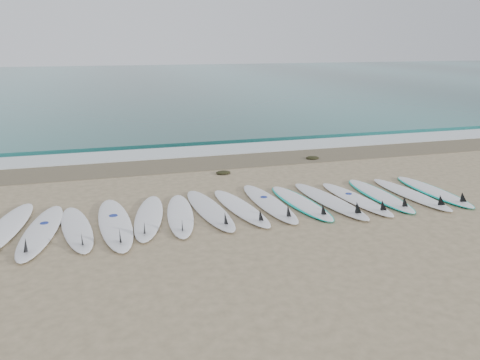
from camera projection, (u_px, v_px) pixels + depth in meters
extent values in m
plane|color=#9B8764|center=(243.00, 210.00, 9.71)|extent=(120.00, 120.00, 0.00)
cube|color=#1E5F5B|center=(137.00, 82.00, 39.67)|extent=(120.00, 55.00, 0.03)
cube|color=brown|center=(203.00, 163.00, 13.49)|extent=(120.00, 1.80, 0.01)
cube|color=silver|center=(195.00, 151.00, 14.77)|extent=(120.00, 1.40, 0.04)
cube|color=#1E5F5B|center=(187.00, 141.00, 16.15)|extent=(120.00, 1.00, 0.10)
ellipsoid|color=white|center=(6.00, 228.00, 8.68)|extent=(0.97, 2.81, 0.09)
ellipsoid|color=white|center=(41.00, 231.00, 8.57)|extent=(0.86, 2.75, 0.09)
cone|color=black|center=(26.00, 245.00, 7.59)|extent=(0.26, 0.31, 0.29)
cylinder|color=navy|center=(44.00, 223.00, 8.80)|extent=(0.17, 0.17, 0.01)
ellipsoid|color=white|center=(77.00, 228.00, 8.69)|extent=(0.89, 2.50, 0.08)
cone|color=black|center=(82.00, 239.00, 7.87)|extent=(0.25, 0.29, 0.26)
ellipsoid|color=white|center=(115.00, 223.00, 8.93)|extent=(0.79, 2.89, 0.09)
cone|color=black|center=(120.00, 235.00, 7.94)|extent=(0.26, 0.32, 0.30)
cylinder|color=navy|center=(113.00, 216.00, 9.16)|extent=(0.18, 0.18, 0.01)
ellipsoid|color=white|center=(149.00, 216.00, 9.26)|extent=(0.94, 2.60, 0.08)
cone|color=black|center=(144.00, 227.00, 8.33)|extent=(0.26, 0.30, 0.27)
ellipsoid|color=white|center=(180.00, 214.00, 9.37)|extent=(0.78, 2.53, 0.08)
cone|color=black|center=(182.00, 225.00, 8.47)|extent=(0.24, 0.29, 0.26)
ellipsoid|color=silver|center=(209.00, 209.00, 9.65)|extent=(0.84, 2.70, 0.09)
cone|color=black|center=(225.00, 218.00, 8.74)|extent=(0.25, 0.31, 0.28)
ellipsoid|color=white|center=(240.00, 207.00, 9.77)|extent=(0.93, 2.58, 0.08)
cone|color=black|center=(260.00, 215.00, 8.92)|extent=(0.26, 0.30, 0.27)
ellipsoid|color=white|center=(268.00, 203.00, 10.04)|extent=(0.75, 2.71, 0.09)
cone|color=black|center=(288.00, 211.00, 9.11)|extent=(0.25, 0.30, 0.29)
cylinder|color=navy|center=(264.00, 197.00, 10.26)|extent=(0.17, 0.17, 0.01)
ellipsoid|color=white|center=(300.00, 202.00, 10.07)|extent=(0.80, 2.49, 0.08)
ellipsoid|color=#00C0A9|center=(300.00, 203.00, 10.07)|extent=(0.89, 2.52, 0.06)
cone|color=black|center=(323.00, 209.00, 9.24)|extent=(0.24, 0.28, 0.26)
ellipsoid|color=silver|center=(329.00, 200.00, 10.19)|extent=(0.95, 2.75, 0.09)
cone|color=black|center=(357.00, 208.00, 9.28)|extent=(0.27, 0.32, 0.29)
ellipsoid|color=white|center=(355.00, 199.00, 10.30)|extent=(0.83, 2.53, 0.08)
cone|color=black|center=(383.00, 205.00, 9.46)|extent=(0.24, 0.29, 0.26)
cylinder|color=navy|center=(349.00, 194.00, 10.50)|extent=(0.16, 0.16, 0.01)
ellipsoid|color=white|center=(379.00, 195.00, 10.56)|extent=(0.56, 2.51, 0.08)
ellipsoid|color=#00C0A9|center=(379.00, 195.00, 10.56)|extent=(0.65, 2.53, 0.06)
cone|color=black|center=(405.00, 202.00, 9.67)|extent=(0.22, 0.27, 0.27)
ellipsoid|color=white|center=(409.00, 194.00, 10.62)|extent=(0.78, 2.56, 0.08)
cone|color=black|center=(441.00, 200.00, 9.76)|extent=(0.24, 0.29, 0.27)
ellipsoid|color=white|center=(433.00, 191.00, 10.83)|extent=(0.62, 2.51, 0.08)
ellipsoid|color=#00C0A9|center=(433.00, 191.00, 10.83)|extent=(0.71, 2.53, 0.06)
cone|color=black|center=(463.00, 197.00, 9.96)|extent=(0.22, 0.27, 0.27)
ellipsoid|color=black|center=(223.00, 172.00, 12.36)|extent=(0.39, 0.31, 0.08)
ellipsoid|color=black|center=(312.00, 158.00, 13.90)|extent=(0.41, 0.32, 0.08)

